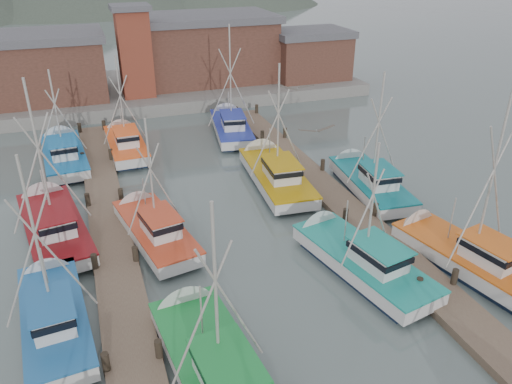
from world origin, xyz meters
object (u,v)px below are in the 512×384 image
object	(u,v)px
lookout_tower	(134,51)
boat_12	(125,143)
boat_4	(212,362)
boat_8	(153,228)

from	to	relation	value
lookout_tower	boat_12	xyz separation A→B (m)	(-2.72, -11.65, -4.87)
boat_4	boat_12	size ratio (longest dim) A/B	1.14
boat_4	boat_8	bearing A→B (deg)	87.32
boat_12	boat_4	bearing A→B (deg)	-90.19
boat_4	boat_12	xyz separation A→B (m)	(-0.55, 24.57, -0.00)
boat_12	lookout_tower	bearing A→B (deg)	75.42
boat_8	boat_12	distance (m)	13.89
boat_4	boat_12	distance (m)	24.58
boat_4	boat_8	world-z (taller)	boat_4
lookout_tower	boat_4	bearing A→B (deg)	-93.43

